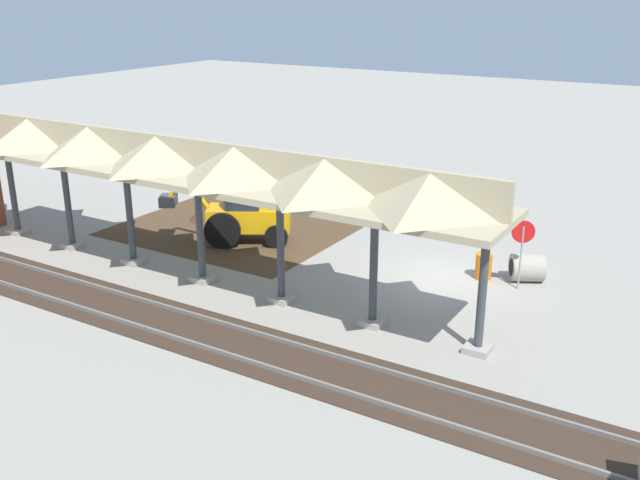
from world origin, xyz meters
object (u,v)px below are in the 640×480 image
at_px(backhoe, 245,211).
at_px(traffic_barrel, 483,266).
at_px(concrete_pipe, 527,268).
at_px(stop_sign, 523,240).

xyz_separation_m(backhoe, traffic_barrel, (-9.27, -1.16, -0.82)).
distance_m(backhoe, traffic_barrel, 9.38).
bearing_deg(traffic_barrel, concrete_pipe, -156.16).
height_order(stop_sign, traffic_barrel, stop_sign).
height_order(backhoe, concrete_pipe, backhoe).
relative_size(stop_sign, backhoe, 0.49).
distance_m(stop_sign, backhoe, 10.62).
distance_m(stop_sign, concrete_pipe, 1.50).
distance_m(concrete_pipe, traffic_barrel, 1.45).
distance_m(stop_sign, traffic_barrel, 1.83).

